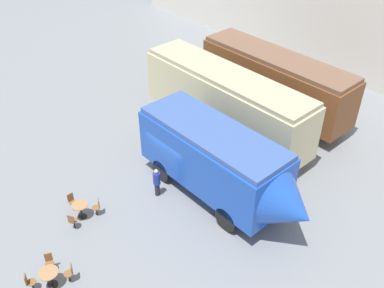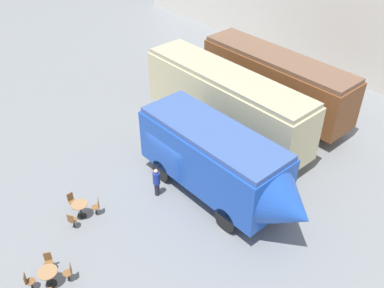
{
  "view_description": "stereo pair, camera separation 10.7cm",
  "coord_description": "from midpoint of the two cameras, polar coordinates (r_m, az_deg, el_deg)",
  "views": [
    {
      "loc": [
        12.56,
        -10.31,
        13.9
      ],
      "look_at": [
        0.01,
        1.0,
        1.6
      ],
      "focal_mm": 40.0,
      "sensor_mm": 36.0,
      "label": 1
    },
    {
      "loc": [
        12.63,
        -10.23,
        13.9
      ],
      "look_at": [
        0.01,
        1.0,
        1.6
      ],
      "focal_mm": 40.0,
      "sensor_mm": 36.0,
      "label": 2
    }
  ],
  "objects": [
    {
      "name": "cafe_chair_6",
      "position": [
        18.02,
        -18.67,
        -14.59
      ],
      "size": [
        0.4,
        0.38,
        0.87
      ],
      "rotation": [
        0.0,
        0.0,
        12.12
      ],
      "color": "black",
      "rests_on": "ground_plane"
    },
    {
      "name": "cafe_chair_2",
      "position": [
        20.18,
        -15.88,
        -7.27
      ],
      "size": [
        0.36,
        0.36,
        0.87
      ],
      "rotation": [
        0.0,
        0.0,
        12.6
      ],
      "color": "black",
      "rests_on": "ground_plane"
    },
    {
      "name": "cafe_table_mid",
      "position": [
        17.5,
        -18.66,
        -16.31
      ],
      "size": [
        0.74,
        0.74,
        0.76
      ],
      "color": "black",
      "rests_on": "ground_plane"
    },
    {
      "name": "cafe_chair_5",
      "position": [
        17.46,
        -16.13,
        -16.07
      ],
      "size": [
        0.38,
        0.4,
        0.87
      ],
      "rotation": [
        0.0,
        0.0,
        10.55
      ],
      "color": "black",
      "rests_on": "ground_plane"
    },
    {
      "name": "streamlined_locomotive",
      "position": [
        18.98,
        3.96,
        -2.49
      ],
      "size": [
        8.97,
        2.71,
        3.54
      ],
      "color": "blue",
      "rests_on": "ground_plane"
    },
    {
      "name": "passenger_coach_wooden",
      "position": [
        25.94,
        10.88,
        8.47
      ],
      "size": [
        9.77,
        2.44,
        3.68
      ],
      "color": "brown",
      "rests_on": "ground_plane"
    },
    {
      "name": "visitor_person",
      "position": [
        19.98,
        -4.87,
        -5.0
      ],
      "size": [
        0.34,
        0.34,
        1.53
      ],
      "color": "#262633",
      "rests_on": "ground_plane"
    },
    {
      "name": "cafe_chair_3",
      "position": [
        17.66,
        -21.1,
        -16.72
      ],
      "size": [
        0.38,
        0.4,
        0.87
      ],
      "rotation": [
        0.0,
        0.0,
        7.41
      ],
      "color": "black",
      "rests_on": "ground_plane"
    },
    {
      "name": "passenger_coach_vintage",
      "position": [
        23.26,
        4.33,
        5.87
      ],
      "size": [
        10.48,
        2.47,
        3.86
      ],
      "color": "beige",
      "rests_on": "ground_plane"
    },
    {
      "name": "cafe_chair_0",
      "position": [
        19.26,
        -15.83,
        -9.79
      ],
      "size": [
        0.39,
        0.4,
        0.87
      ],
      "rotation": [
        0.0,
        0.0,
        8.41
      ],
      "color": "black",
      "rests_on": "ground_plane"
    },
    {
      "name": "ground_plane",
      "position": [
        21.39,
        -2.15,
        -4.52
      ],
      "size": [
        80.0,
        80.0,
        0.0
      ],
      "primitive_type": "plane",
      "color": "gray"
    },
    {
      "name": "backdrop_wall",
      "position": [
        30.22,
        21.64,
        15.5
      ],
      "size": [
        44.0,
        0.15,
        9.0
      ],
      "color": "silver",
      "rests_on": "ground_plane"
    },
    {
      "name": "cafe_chair_1",
      "position": [
        19.64,
        -12.67,
        -8.08
      ],
      "size": [
        0.39,
        0.4,
        0.87
      ],
      "rotation": [
        0.0,
        0.0,
        10.5
      ],
      "color": "black",
      "rests_on": "ground_plane"
    },
    {
      "name": "cafe_table_near",
      "position": [
        19.65,
        -14.82,
        -8.26
      ],
      "size": [
        0.72,
        0.72,
        0.76
      ],
      "color": "black",
      "rests_on": "ground_plane"
    }
  ]
}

